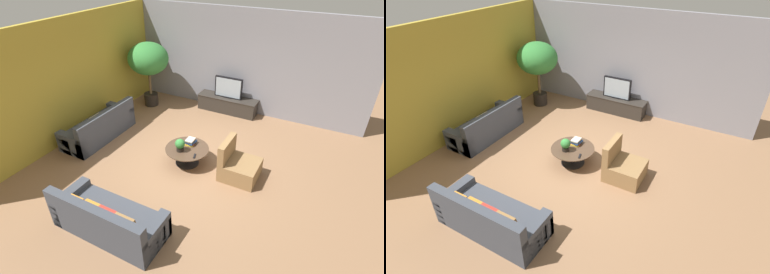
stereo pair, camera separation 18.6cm
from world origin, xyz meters
The scene contains 13 objects.
ground_plane centered at (0.00, 0.00, 0.00)m, with size 24.00×24.00×0.00m, color #8C6647.
back_wall_stone centered at (0.00, 3.26, 1.50)m, with size 7.40×0.12×3.00m, color gray.
side_wall_left centered at (-3.26, 0.20, 1.50)m, with size 0.12×7.40×3.00m, color gold.
media_console centered at (-0.12, 2.94, 0.25)m, with size 1.83×0.50×0.47m.
television centered at (-0.12, 2.94, 0.78)m, with size 0.85×0.13×0.63m.
coffee_table centered at (0.04, 0.03, 0.29)m, with size 1.01×1.01×0.41m.
couch_by_wall centered at (-2.54, -0.03, 0.29)m, with size 0.84×2.03×0.84m.
couch_near_entry centered at (-0.21, -2.40, 0.29)m, with size 2.02×0.84×0.84m.
armchair_wicker centered at (1.26, 0.11, 0.27)m, with size 0.80×0.76×0.86m.
potted_palm_tall centered at (-2.48, 2.25, 1.45)m, with size 1.23×1.23×1.99m.
potted_plant_tabletop centered at (-0.05, -0.13, 0.57)m, with size 0.22×0.22×0.30m.
book_stack centered at (0.02, 0.23, 0.48)m, with size 0.28×0.28×0.14m.
remote_black centered at (0.34, -0.17, 0.42)m, with size 0.04×0.16×0.02m, color black.
Camera 1 is at (2.78, -4.95, 4.29)m, focal length 28.00 mm.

